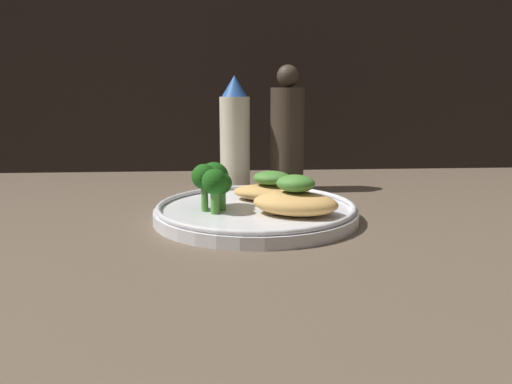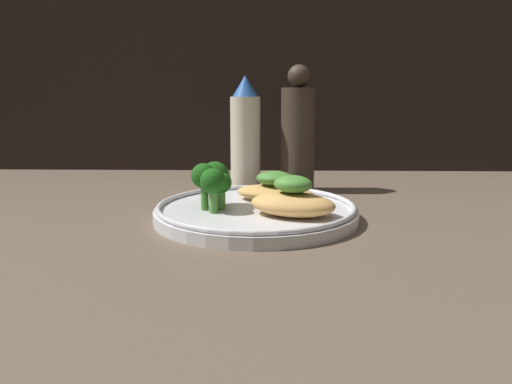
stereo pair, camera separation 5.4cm
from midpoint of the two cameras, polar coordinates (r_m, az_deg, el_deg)
ground_plane at (r=60.77cm, az=-2.53°, el=-3.63°), size 180.00×180.00×1.00cm
plate at (r=60.40cm, az=-2.54°, el=-2.26°), size 24.62×24.62×2.00cm
grilled_meat_front at (r=56.64cm, az=1.83°, el=-0.97°), size 11.28×8.97×4.67cm
grilled_meat_middle at (r=64.16cm, az=-0.56°, el=0.30°), size 11.22×8.02×3.85cm
broccoli_bunch at (r=59.24cm, az=-7.64°, el=1.32°), size 4.75×6.64×5.63cm
sauce_bottle at (r=76.48cm, az=-4.45°, el=6.30°), size 4.57×4.57×17.57cm
pepper_grinder at (r=76.80cm, az=1.58°, el=6.55°), size 5.18×5.18×19.13cm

